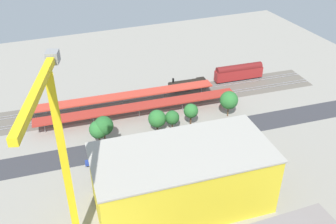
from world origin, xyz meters
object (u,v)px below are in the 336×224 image
(platform_canopy_far, at_px, (123,96))
(street_tree_5, at_px, (98,129))
(street_tree_3, at_px, (157,119))
(tower_crane, at_px, (61,158))
(box_truck_0, at_px, (122,170))
(parked_car_4, at_px, (157,149))
(parked_car_6, at_px, (114,158))
(platform_canopy_near, at_px, (139,106))
(passenger_coach, at_px, (239,72))
(street_tree_4, at_px, (104,126))
(parked_car_0, at_px, (232,130))
(parked_car_1, at_px, (217,134))
(parked_car_5, at_px, (136,154))
(street_tree_2, at_px, (229,100))
(parked_car_3, at_px, (178,143))
(parked_car_7, at_px, (94,162))
(street_tree_0, at_px, (191,111))
(locomotive, at_px, (189,84))
(parked_car_2, at_px, (198,138))
(traffic_light, at_px, (149,140))
(construction_building, at_px, (182,179))
(street_tree_1, at_px, (172,118))

(platform_canopy_far, bearing_deg, street_tree_5, 55.41)
(street_tree_3, bearing_deg, tower_crane, 49.16)
(box_truck_0, bearing_deg, tower_crane, 52.11)
(parked_car_4, relative_size, parked_car_6, 0.88)
(tower_crane, relative_size, street_tree_5, 5.56)
(platform_canopy_near, distance_m, parked_car_4, 18.94)
(passenger_coach, bearing_deg, street_tree_4, 20.49)
(parked_car_4, bearing_deg, tower_crane, 43.97)
(tower_crane, distance_m, street_tree_5, 41.44)
(parked_car_0, height_order, parked_car_1, parked_car_0)
(street_tree_5, bearing_deg, parked_car_1, 164.37)
(parked_car_5, height_order, street_tree_2, street_tree_2)
(parked_car_3, height_order, parked_car_7, parked_car_3)
(parked_car_3, relative_size, parked_car_7, 0.95)
(parked_car_1, relative_size, street_tree_0, 0.64)
(locomotive, bearing_deg, parked_car_2, 71.11)
(platform_canopy_far, height_order, traffic_light, traffic_light)
(street_tree_2, bearing_deg, platform_canopy_near, -19.80)
(traffic_light, bearing_deg, parked_car_7, -3.77)
(locomotive, distance_m, parked_car_1, 30.41)
(platform_canopy_far, relative_size, parked_car_7, 13.24)
(street_tree_0, bearing_deg, passenger_coach, -143.16)
(parked_car_4, xyz_separation_m, street_tree_2, (-27.36, -9.10, 5.02))
(parked_car_1, relative_size, parked_car_7, 1.04)
(parked_car_4, relative_size, tower_crane, 0.10)
(passenger_coach, relative_size, parked_car_3, 4.23)
(parked_car_5, bearing_deg, construction_building, 103.25)
(passenger_coach, relative_size, parked_car_5, 4.22)
(platform_canopy_far, height_order, street_tree_5, street_tree_5)
(parked_car_5, bearing_deg, street_tree_2, -164.70)
(parked_car_2, xyz_separation_m, traffic_light, (15.17, 0.71, 3.84))
(street_tree_3, bearing_deg, construction_building, 81.25)
(street_tree_4, bearing_deg, street_tree_2, 179.59)
(street_tree_5, bearing_deg, street_tree_1, 177.12)
(platform_canopy_far, distance_m, street_tree_0, 24.38)
(parked_car_2, distance_m, parked_car_6, 25.08)
(parked_car_5, xyz_separation_m, street_tree_3, (-9.47, -9.03, 3.78))
(parked_car_4, relative_size, parked_car_5, 0.95)
(parked_car_3, distance_m, street_tree_2, 23.12)
(locomotive, bearing_deg, street_tree_4, 30.36)
(platform_canopy_far, relative_size, parked_car_2, 13.18)
(street_tree_5, bearing_deg, street_tree_3, 178.72)
(platform_canopy_near, xyz_separation_m, street_tree_2, (-26.54, 9.56, 1.87))
(platform_canopy_near, bearing_deg, parked_car_4, 87.48)
(locomotive, xyz_separation_m, parked_car_1, (4.27, 30.10, -1.03))
(parked_car_0, bearing_deg, street_tree_0, -37.31)
(platform_canopy_near, relative_size, parked_car_3, 14.55)
(parked_car_5, distance_m, parked_car_6, 6.09)
(platform_canopy_near, xyz_separation_m, passenger_coach, (-42.58, -11.60, -0.66))
(parked_car_6, distance_m, construction_building, 24.63)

